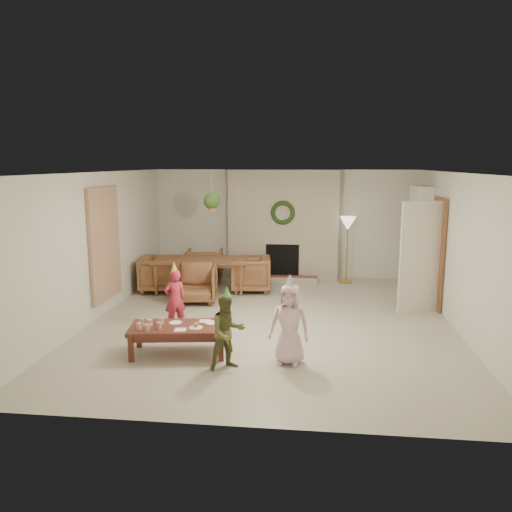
# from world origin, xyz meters

# --- Properties ---
(floor) EXTENTS (7.00, 7.00, 0.00)m
(floor) POSITION_xyz_m (0.00, 0.00, 0.00)
(floor) COLOR #B7B29E
(floor) RESTS_ON ground
(ceiling) EXTENTS (7.00, 7.00, 0.00)m
(ceiling) POSITION_xyz_m (0.00, 0.00, 2.50)
(ceiling) COLOR white
(ceiling) RESTS_ON wall_back
(wall_back) EXTENTS (7.00, 0.00, 7.00)m
(wall_back) POSITION_xyz_m (0.00, 3.50, 1.25)
(wall_back) COLOR silver
(wall_back) RESTS_ON floor
(wall_front) EXTENTS (7.00, 0.00, 7.00)m
(wall_front) POSITION_xyz_m (0.00, -3.50, 1.25)
(wall_front) COLOR silver
(wall_front) RESTS_ON floor
(wall_left) EXTENTS (0.00, 7.00, 7.00)m
(wall_left) POSITION_xyz_m (-3.00, 0.00, 1.25)
(wall_left) COLOR silver
(wall_left) RESTS_ON floor
(wall_right) EXTENTS (0.00, 7.00, 7.00)m
(wall_right) POSITION_xyz_m (3.00, 0.00, 1.25)
(wall_right) COLOR silver
(wall_right) RESTS_ON floor
(fireplace_mass) EXTENTS (2.50, 0.40, 2.50)m
(fireplace_mass) POSITION_xyz_m (0.00, 3.30, 1.25)
(fireplace_mass) COLOR brown
(fireplace_mass) RESTS_ON floor
(fireplace_hearth) EXTENTS (1.60, 0.30, 0.12)m
(fireplace_hearth) POSITION_xyz_m (0.00, 2.95, 0.06)
(fireplace_hearth) COLOR maroon
(fireplace_hearth) RESTS_ON floor
(fireplace_firebox) EXTENTS (0.75, 0.12, 0.75)m
(fireplace_firebox) POSITION_xyz_m (0.00, 3.12, 0.45)
(fireplace_firebox) COLOR black
(fireplace_firebox) RESTS_ON floor
(fireplace_wreath) EXTENTS (0.54, 0.10, 0.54)m
(fireplace_wreath) POSITION_xyz_m (0.00, 3.07, 1.55)
(fireplace_wreath) COLOR #1C3614
(fireplace_wreath) RESTS_ON fireplace_mass
(floor_lamp_base) EXTENTS (0.28, 0.28, 0.03)m
(floor_lamp_base) POSITION_xyz_m (1.44, 3.00, 0.01)
(floor_lamp_base) COLOR gold
(floor_lamp_base) RESTS_ON floor
(floor_lamp_post) EXTENTS (0.03, 0.03, 1.34)m
(floor_lamp_post) POSITION_xyz_m (1.44, 3.00, 0.69)
(floor_lamp_post) COLOR gold
(floor_lamp_post) RESTS_ON floor
(floor_lamp_shade) EXTENTS (0.36, 0.36, 0.30)m
(floor_lamp_shade) POSITION_xyz_m (1.44, 3.00, 1.34)
(floor_lamp_shade) COLOR beige
(floor_lamp_shade) RESTS_ON floor_lamp_post
(bookshelf_carcass) EXTENTS (0.30, 1.00, 2.20)m
(bookshelf_carcass) POSITION_xyz_m (2.84, 2.30, 1.10)
(bookshelf_carcass) COLOR white
(bookshelf_carcass) RESTS_ON floor
(bookshelf_shelf_a) EXTENTS (0.30, 0.92, 0.03)m
(bookshelf_shelf_a) POSITION_xyz_m (2.82, 2.30, 0.45)
(bookshelf_shelf_a) COLOR white
(bookshelf_shelf_a) RESTS_ON bookshelf_carcass
(bookshelf_shelf_b) EXTENTS (0.30, 0.92, 0.03)m
(bookshelf_shelf_b) POSITION_xyz_m (2.82, 2.30, 0.85)
(bookshelf_shelf_b) COLOR white
(bookshelf_shelf_b) RESTS_ON bookshelf_carcass
(bookshelf_shelf_c) EXTENTS (0.30, 0.92, 0.03)m
(bookshelf_shelf_c) POSITION_xyz_m (2.82, 2.30, 1.25)
(bookshelf_shelf_c) COLOR white
(bookshelf_shelf_c) RESTS_ON bookshelf_carcass
(bookshelf_shelf_d) EXTENTS (0.30, 0.92, 0.03)m
(bookshelf_shelf_d) POSITION_xyz_m (2.82, 2.30, 1.65)
(bookshelf_shelf_d) COLOR white
(bookshelf_shelf_d) RESTS_ON bookshelf_carcass
(books_row_lower) EXTENTS (0.20, 0.40, 0.24)m
(books_row_lower) POSITION_xyz_m (2.80, 2.15, 0.59)
(books_row_lower) COLOR #B53D21
(books_row_lower) RESTS_ON bookshelf_shelf_a
(books_row_mid) EXTENTS (0.20, 0.44, 0.24)m
(books_row_mid) POSITION_xyz_m (2.80, 2.35, 0.99)
(books_row_mid) COLOR navy
(books_row_mid) RESTS_ON bookshelf_shelf_b
(books_row_upper) EXTENTS (0.20, 0.36, 0.22)m
(books_row_upper) POSITION_xyz_m (2.80, 2.20, 1.38)
(books_row_upper) COLOR #B57326
(books_row_upper) RESTS_ON bookshelf_shelf_c
(door_frame) EXTENTS (0.05, 0.86, 2.04)m
(door_frame) POSITION_xyz_m (2.96, 1.20, 1.02)
(door_frame) COLOR brown
(door_frame) RESTS_ON floor
(door_leaf) EXTENTS (0.77, 0.32, 2.00)m
(door_leaf) POSITION_xyz_m (2.58, 0.82, 1.00)
(door_leaf) COLOR beige
(door_leaf) RESTS_ON floor
(curtain_panel) EXTENTS (0.06, 1.20, 2.00)m
(curtain_panel) POSITION_xyz_m (-2.96, 0.20, 1.25)
(curtain_panel) COLOR #C6AE8C
(curtain_panel) RESTS_ON wall_left
(dining_table) EXTENTS (2.01, 1.27, 0.67)m
(dining_table) POSITION_xyz_m (-1.64, 1.88, 0.33)
(dining_table) COLOR brown
(dining_table) RESTS_ON floor
(dining_chair_near) EXTENTS (0.88, 0.90, 0.74)m
(dining_chair_near) POSITION_xyz_m (-1.54, 1.05, 0.37)
(dining_chair_near) COLOR brown
(dining_chair_near) RESTS_ON floor
(dining_chair_far) EXTENTS (0.88, 0.90, 0.74)m
(dining_chair_far) POSITION_xyz_m (-1.73, 2.71, 0.37)
(dining_chair_far) COLOR brown
(dining_chair_far) RESTS_ON floor
(dining_chair_left) EXTENTS (0.90, 0.88, 0.74)m
(dining_chair_left) POSITION_xyz_m (-2.47, 1.78, 0.37)
(dining_chair_left) COLOR brown
(dining_chair_left) RESTS_ON floor
(dining_chair_right) EXTENTS (0.90, 0.88, 0.74)m
(dining_chair_right) POSITION_xyz_m (-0.60, 2.00, 0.37)
(dining_chair_right) COLOR brown
(dining_chair_right) RESTS_ON floor
(hanging_plant_cord) EXTENTS (0.01, 0.01, 0.70)m
(hanging_plant_cord) POSITION_xyz_m (-1.30, 1.50, 2.15)
(hanging_plant_cord) COLOR tan
(hanging_plant_cord) RESTS_ON ceiling
(hanging_plant_pot) EXTENTS (0.16, 0.16, 0.12)m
(hanging_plant_pot) POSITION_xyz_m (-1.30, 1.50, 1.80)
(hanging_plant_pot) COLOR #9B5D32
(hanging_plant_pot) RESTS_ON hanging_plant_cord
(hanging_plant_foliage) EXTENTS (0.32, 0.32, 0.32)m
(hanging_plant_foliage) POSITION_xyz_m (-1.30, 1.50, 1.92)
(hanging_plant_foliage) COLOR #254717
(hanging_plant_foliage) RESTS_ON hanging_plant_pot
(coffee_table_top) EXTENTS (1.42, 0.85, 0.06)m
(coffee_table_top) POSITION_xyz_m (-1.17, -1.61, 0.38)
(coffee_table_top) COLOR #58281D
(coffee_table_top) RESTS_ON floor
(coffee_table_apron) EXTENTS (1.30, 0.74, 0.08)m
(coffee_table_apron) POSITION_xyz_m (-1.17, -1.61, 0.31)
(coffee_table_apron) COLOR #58281D
(coffee_table_apron) RESTS_ON floor
(coffee_leg_fl) EXTENTS (0.08, 0.08, 0.35)m
(coffee_leg_fl) POSITION_xyz_m (-1.73, -1.97, 0.17)
(coffee_leg_fl) COLOR #58281D
(coffee_leg_fl) RESTS_ON floor
(coffee_leg_fr) EXTENTS (0.08, 0.08, 0.35)m
(coffee_leg_fr) POSITION_xyz_m (-0.53, -1.80, 0.17)
(coffee_leg_fr) COLOR #58281D
(coffee_leg_fr) RESTS_ON floor
(coffee_leg_bl) EXTENTS (0.08, 0.08, 0.35)m
(coffee_leg_bl) POSITION_xyz_m (-1.81, -1.43, 0.17)
(coffee_leg_bl) COLOR #58281D
(coffee_leg_bl) RESTS_ON floor
(coffee_leg_br) EXTENTS (0.08, 0.08, 0.35)m
(coffee_leg_br) POSITION_xyz_m (-0.61, -1.26, 0.17)
(coffee_leg_br) COLOR #58281D
(coffee_leg_br) RESTS_ON floor
(cup_a) EXTENTS (0.08, 0.08, 0.09)m
(cup_a) POSITION_xyz_m (-1.66, -1.84, 0.46)
(cup_a) COLOR silver
(cup_a) RESTS_ON coffee_table_top
(cup_b) EXTENTS (0.08, 0.08, 0.09)m
(cup_b) POSITION_xyz_m (-1.68, -1.64, 0.46)
(cup_b) COLOR silver
(cup_b) RESTS_ON coffee_table_top
(cup_c) EXTENTS (0.08, 0.08, 0.09)m
(cup_c) POSITION_xyz_m (-1.53, -1.87, 0.46)
(cup_c) COLOR silver
(cup_c) RESTS_ON coffee_table_top
(cup_d) EXTENTS (0.08, 0.08, 0.09)m
(cup_d) POSITION_xyz_m (-1.56, -1.67, 0.46)
(cup_d) COLOR silver
(cup_d) RESTS_ON coffee_table_top
(cup_e) EXTENTS (0.08, 0.08, 0.09)m
(cup_e) POSITION_xyz_m (-1.39, -1.77, 0.46)
(cup_e) COLOR silver
(cup_e) RESTS_ON coffee_table_top
(cup_f) EXTENTS (0.08, 0.08, 0.09)m
(cup_f) POSITION_xyz_m (-1.42, -1.57, 0.46)
(cup_f) COLOR silver
(cup_f) RESTS_ON coffee_table_top
(plate_a) EXTENTS (0.21, 0.21, 0.01)m
(plate_a) POSITION_xyz_m (-1.24, -1.50, 0.42)
(plate_a) COLOR white
(plate_a) RESTS_ON coffee_table_top
(plate_b) EXTENTS (0.21, 0.21, 0.01)m
(plate_b) POSITION_xyz_m (-0.90, -1.68, 0.42)
(plate_b) COLOR white
(plate_b) RESTS_ON coffee_table_top
(plate_c) EXTENTS (0.21, 0.21, 0.01)m
(plate_c) POSITION_xyz_m (-0.72, -1.45, 0.42)
(plate_c) COLOR white
(plate_c) RESTS_ON coffee_table_top
(food_scoop) EXTENTS (0.08, 0.08, 0.07)m
(food_scoop) POSITION_xyz_m (-0.90, -1.68, 0.46)
(food_scoop) COLOR tan
(food_scoop) RESTS_ON plate_b
(napkin_left) EXTENTS (0.17, 0.17, 0.01)m
(napkin_left) POSITION_xyz_m (-1.09, -1.79, 0.41)
(napkin_left) COLOR #FFBBD3
(napkin_left) RESTS_ON coffee_table_top
(napkin_right) EXTENTS (0.17, 0.17, 0.01)m
(napkin_right) POSITION_xyz_m (-0.84, -1.38, 0.41)
(napkin_right) COLOR #FFBBD3
(napkin_right) RESTS_ON coffee_table_top
(child_red) EXTENTS (0.42, 0.39, 0.97)m
(child_red) POSITION_xyz_m (-1.51, -0.54, 0.49)
(child_red) COLOR #AF2537
(child_red) RESTS_ON floor
(party_hat_red) EXTENTS (0.16, 0.16, 0.18)m
(party_hat_red) POSITION_xyz_m (-1.51, -0.54, 1.01)
(party_hat_red) COLOR #D2D547
(party_hat_red) RESTS_ON child_red
(child_plaid) EXTENTS (0.60, 0.56, 0.99)m
(child_plaid) POSITION_xyz_m (-0.40, -2.04, 0.50)
(child_plaid) COLOR brown
(child_plaid) RESTS_ON floor
(party_hat_plaid) EXTENTS (0.13, 0.13, 0.16)m
(party_hat_plaid) POSITION_xyz_m (-0.40, -2.04, 1.03)
(party_hat_plaid) COLOR #58C353
(party_hat_plaid) RESTS_ON child_plaid
(child_pink) EXTENTS (0.58, 0.43, 1.09)m
(child_pink) POSITION_xyz_m (0.39, -1.78, 0.54)
(child_pink) COLOR #ECBDCC
(child_pink) RESTS_ON floor
(party_hat_pink) EXTENTS (0.18, 0.18, 0.20)m
(party_hat_pink) POSITION_xyz_m (0.39, -1.78, 1.13)
(party_hat_pink) COLOR silver
(party_hat_pink) RESTS_ON child_pink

